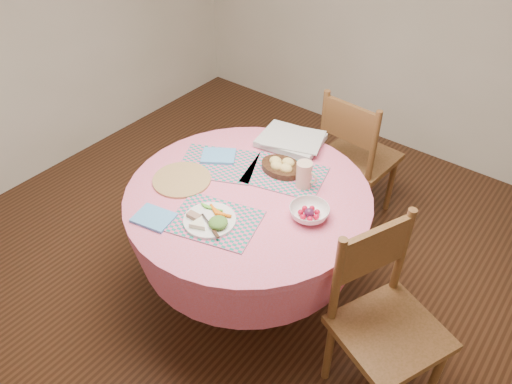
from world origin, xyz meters
TOP-DOWN VIEW (x-y plane):
  - ground at (0.00, 0.00)m, footprint 4.00×4.00m
  - dining_table at (0.00, 0.00)m, footprint 1.24×1.24m
  - chair_right at (0.82, -0.08)m, footprint 0.56×0.57m
  - chair_back at (0.11, 0.97)m, footprint 0.46×0.44m
  - placemat_front at (0.01, -0.26)m, footprint 0.47×0.40m
  - placemat_left at (-0.28, 0.09)m, footprint 0.49×0.44m
  - placemat_back at (0.06, 0.23)m, footprint 0.46×0.39m
  - wicker_trivet at (-0.33, -0.13)m, footprint 0.30×0.30m
  - napkin_near at (-0.23, -0.42)m, footprint 0.20×0.17m
  - napkin_far at (-0.31, 0.14)m, footprint 0.23×0.22m
  - dinner_plate at (0.00, -0.29)m, footprint 0.25×0.25m
  - bread_bowl at (0.03, 0.25)m, footprint 0.23×0.23m
  - latte_mug at (0.19, 0.21)m, footprint 0.12×0.08m
  - fruit_bowl at (0.34, 0.03)m, footprint 0.24×0.24m
  - newspaper_stack at (-0.08, 0.49)m, footprint 0.40×0.34m

SIDE VIEW (x-z plane):
  - ground at x=0.00m, z-range 0.00..0.00m
  - chair_back at x=0.11m, z-range 0.02..0.96m
  - chair_right at x=0.82m, z-range 0.02..0.97m
  - dining_table at x=0.00m, z-range 0.18..0.93m
  - placemat_front at x=0.01m, z-range 0.75..0.76m
  - placemat_left at x=-0.28m, z-range 0.75..0.76m
  - placemat_back at x=0.06m, z-range 0.75..0.76m
  - wicker_trivet at x=-0.33m, z-range 0.75..0.76m
  - napkin_near at x=-0.23m, z-range 0.75..0.76m
  - napkin_far at x=-0.31m, z-range 0.76..0.77m
  - dinner_plate at x=0.00m, z-range 0.75..0.80m
  - newspaper_stack at x=-0.08m, z-range 0.76..0.80m
  - fruit_bowl at x=0.34m, z-range 0.75..0.81m
  - bread_bowl at x=0.03m, z-range 0.75..0.82m
  - latte_mug at x=0.19m, z-range 0.76..0.89m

